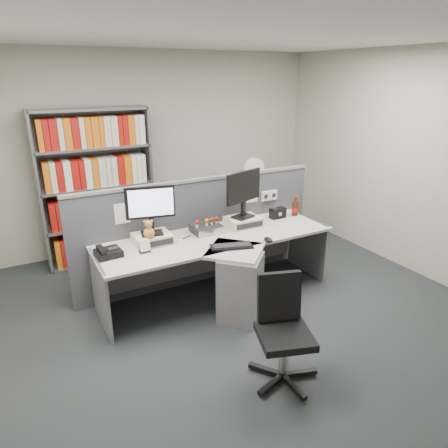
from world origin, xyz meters
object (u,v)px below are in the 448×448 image
monitor_left (150,206)px  desktop_pc (206,229)px  keyboard (232,246)px  office_chair (282,327)px  speaker (278,213)px  cola_bottle (295,208)px  mouse (268,240)px  filing_cabinet (252,219)px  shelving_unit (97,189)px  desk_fan (253,173)px  desk_phone (108,253)px  desk (226,266)px  monitor_right (244,190)px  desk_calendar (145,247)px

monitor_left → desktop_pc: bearing=1.2°
keyboard → office_chair: bearing=-97.1°
speaker → cola_bottle: size_ratio=0.74×
mouse → filing_cabinet: size_ratio=0.17×
office_chair → shelving_unit: bearing=104.1°
cola_bottle → filing_cabinet: cola_bottle is taller
desk_fan → cola_bottle: bearing=-91.2°
desk_phone → office_chair: size_ratio=0.29×
monitor_left → filing_cabinet: monitor_left is taller
desk → shelving_unit: shelving_unit is taller
monitor_left → desk_fan: 2.13m
desktop_pc → cola_bottle: (1.22, -0.02, 0.05)m
speaker → filing_cabinet: bearing=75.3°
shelving_unit → cola_bottle: bearing=-35.2°
monitor_right → shelving_unit: size_ratio=0.27×
keyboard → desk_phone: (-1.15, 0.39, 0.02)m
shelving_unit → filing_cabinet: size_ratio=2.86×
shelving_unit → filing_cabinet: shelving_unit is taller
monitor_left → filing_cabinet: size_ratio=0.72×
desk_calendar → desktop_pc: bearing=14.4°
desk_calendar → speaker: 1.77m
desk → filing_cabinet: desk is taller
desk_calendar → shelving_unit: bearing=93.0°
cola_bottle → shelving_unit: 2.55m
desk → desk_fan: (1.20, 1.40, 0.60)m
speaker → monitor_left: bearing=-178.9°
desk → cola_bottle: cola_bottle is taller
desk → cola_bottle: 1.29m
desk_phone → cola_bottle: 2.34m
desk_phone → desk_fan: size_ratio=0.44×
mouse → speaker: bearing=47.4°
monitor_left → cola_bottle: monitor_left is taller
monitor_left → desk_phone: (-0.49, -0.11, -0.36)m
monitor_right → desk_phone: monitor_right is taller
desk_phone → speaker: bearing=3.8°
desk_phone → office_chair: office_chair is taller
filing_cabinet → desk_fan: desk_fan is taller
shelving_unit → office_chair: size_ratio=2.30×
desk → desk_phone: (-1.16, 0.27, 0.30)m
mouse → office_chair: bearing=-118.2°
desktop_pc → cola_bottle: size_ratio=1.23×
desk → mouse: size_ratio=21.55×
speaker → cola_bottle: (0.24, -0.03, 0.03)m
desk → cola_bottle: (1.18, 0.38, 0.36)m
speaker → keyboard: bearing=-150.9°
mouse → speaker: size_ratio=0.64×
speaker → desktop_pc: bearing=-179.0°
desk → keyboard: 0.30m
desk_phone → speaker: (2.10, 0.14, 0.02)m
desk_fan → monitor_left: bearing=-151.5°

